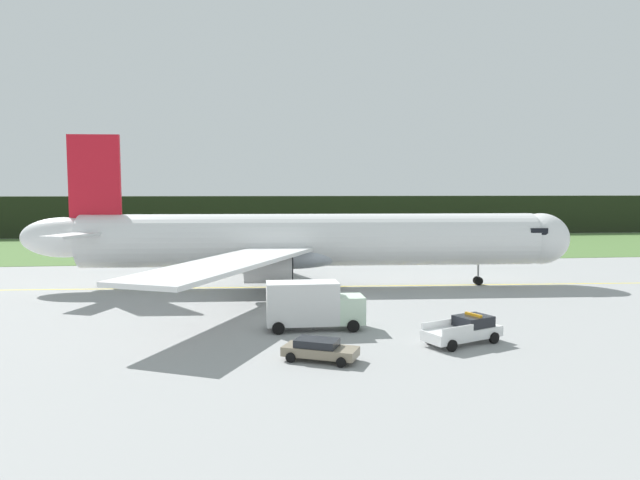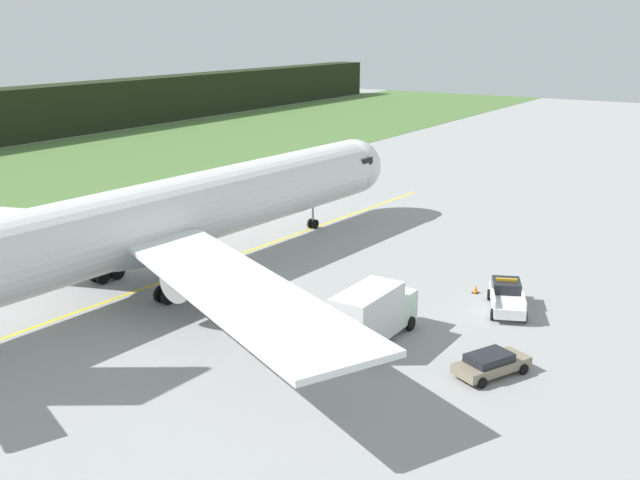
% 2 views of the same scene
% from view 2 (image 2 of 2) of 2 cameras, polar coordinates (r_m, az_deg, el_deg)
% --- Properties ---
extents(ground, '(320.00, 320.00, 0.00)m').
position_cam_2_polar(ground, '(54.68, -5.21, -3.77)').
color(ground, '#969797').
extents(taxiway_centerline_main, '(75.51, 4.65, 0.01)m').
position_cam_2_polar(taxiway_centerline_main, '(57.86, -11.29, -2.89)').
color(taxiway_centerline_main, yellow).
rests_on(taxiway_centerline_main, ground).
extents(airliner, '(57.59, 51.50, 15.78)m').
position_cam_2_polar(airliner, '(56.08, -12.03, 1.59)').
color(airliner, silver).
rests_on(airliner, ground).
extents(ops_pickup_truck, '(5.93, 4.10, 1.94)m').
position_cam_2_polar(ops_pickup_truck, '(51.94, 14.23, -4.26)').
color(ops_pickup_truck, white).
rests_on(ops_pickup_truck, ground).
extents(catering_truck, '(7.11, 2.67, 3.69)m').
position_cam_2_polar(catering_truck, '(45.11, 4.08, -5.65)').
color(catering_truck, silver).
rests_on(catering_truck, ground).
extents(staff_car, '(4.80, 3.54, 1.30)m').
position_cam_2_polar(staff_car, '(42.39, 13.07, -9.26)').
color(staff_car, '#7E725D').
rests_on(staff_car, ground).
extents(apron_cone, '(0.47, 0.47, 0.59)m').
position_cam_2_polar(apron_cone, '(54.71, 11.95, -3.74)').
color(apron_cone, black).
rests_on(apron_cone, ground).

